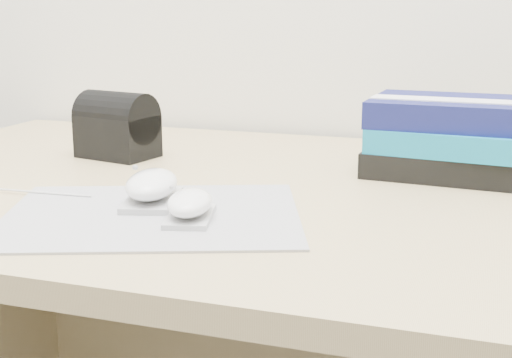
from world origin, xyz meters
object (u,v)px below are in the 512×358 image
(desk, at_px, (370,336))
(mouse_rear, at_px, (152,187))
(book_stack, at_px, (449,137))
(mouse_front, at_px, (190,205))
(pouch, at_px, (117,126))

(desk, bearing_deg, mouse_rear, -140.34)
(desk, xyz_separation_m, book_stack, (0.09, 0.09, 0.29))
(mouse_front, xyz_separation_m, pouch, (-0.26, 0.30, 0.03))
(book_stack, xyz_separation_m, pouch, (-0.52, -0.05, -0.00))
(desk, height_order, mouse_rear, mouse_rear)
(mouse_front, height_order, pouch, pouch)
(mouse_rear, bearing_deg, pouch, 126.90)
(mouse_rear, relative_size, pouch, 0.93)
(desk, bearing_deg, book_stack, 45.85)
(mouse_front, xyz_separation_m, book_stack, (0.27, 0.35, 0.04))
(mouse_front, bearing_deg, desk, 55.50)
(desk, bearing_deg, pouch, 174.40)
(desk, xyz_separation_m, mouse_rear, (-0.25, -0.20, 0.26))
(mouse_rear, relative_size, mouse_front, 1.23)
(mouse_front, relative_size, book_stack, 0.42)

